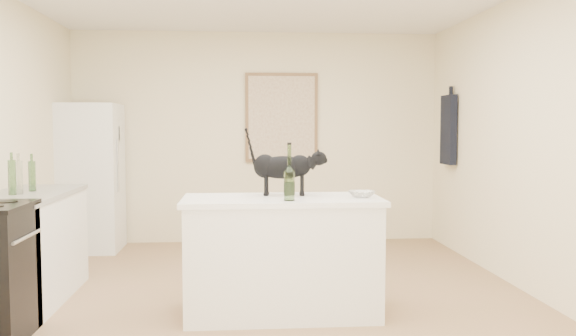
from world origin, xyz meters
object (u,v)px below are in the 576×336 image
(glass_bowl, at_px, (361,194))
(wine_bottle, at_px, (289,175))
(fridge, at_px, (90,177))
(black_cat, at_px, (283,170))

(glass_bowl, bearing_deg, wine_bottle, -165.63)
(fridge, bearing_deg, wine_bottle, -52.72)
(black_cat, relative_size, wine_bottle, 1.51)
(glass_bowl, bearing_deg, fridge, 135.53)
(wine_bottle, distance_m, glass_bowl, 0.60)
(glass_bowl, bearing_deg, black_cat, 161.43)
(fridge, bearing_deg, black_cat, -49.33)
(wine_bottle, relative_size, glass_bowl, 1.82)
(wine_bottle, bearing_deg, fridge, 127.28)
(fridge, height_order, wine_bottle, fridge)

